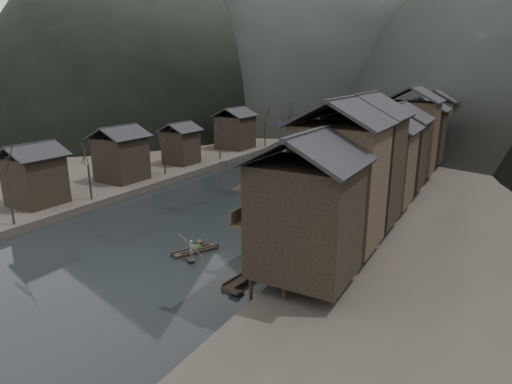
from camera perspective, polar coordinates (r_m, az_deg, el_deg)
The scene contains 12 objects.
water at distance 48.24m, azimuth -9.02°, elevation -5.04°, with size 300.00×300.00×0.00m, color black.
left_bank at distance 99.62m, azimuth -10.48°, elevation 6.13°, with size 40.00×200.00×1.20m, color #2D2823.
stilt_houses at distance 55.56m, azimuth 17.80°, elevation 6.63°, with size 9.00×67.60×15.30m.
left_houses at distance 74.61m, azimuth -11.93°, elevation 6.76°, with size 8.10×53.20×8.73m.
bare_trees at distance 78.22m, azimuth -6.27°, elevation 8.12°, with size 3.94×74.89×7.88m.
moored_sampans at distance 63.38m, azimuth 13.28°, elevation 0.03°, with size 2.81×67.65×0.47m.
midriver_boats at distance 85.33m, azimuth 11.18°, elevation 4.20°, with size 13.03×31.38×0.44m.
stone_bridge at distance 111.26m, azimuth 14.91°, elevation 9.21°, with size 40.00×6.00×9.00m.
hero_sampan at distance 42.38m, azimuth -8.09°, elevation -7.74°, with size 2.94×4.75×0.43m.
cargo_heap at distance 42.36m, azimuth -8.06°, elevation -6.93°, with size 1.08×1.41×0.65m, color black.
boatman at distance 40.40m, azimuth -8.62°, elevation -7.25°, with size 0.65×0.43×1.78m, color #5F5F62.
bamboo_pole at distance 39.36m, azimuth -8.54°, elevation -3.92°, with size 0.06×0.06×4.13m, color #8C7A51.
Camera 1 is at (28.65, -34.84, 17.09)m, focal length 30.00 mm.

